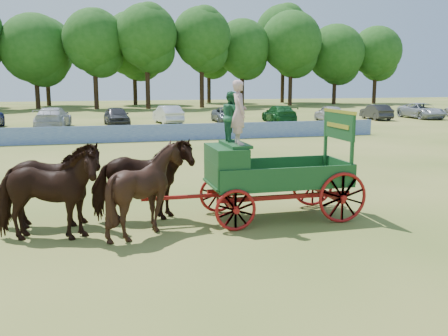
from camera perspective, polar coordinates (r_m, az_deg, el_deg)
ground at (r=15.38m, az=12.21°, el=-4.60°), size 160.00×160.00×0.00m
horse_lead_left at (r=12.60m, az=-19.76°, el=-2.90°), size 2.88×1.74×2.27m
horse_lead_right at (r=13.67m, az=-19.37°, el=-1.89°), size 2.75×1.36×2.27m
horse_wheel_left at (r=12.60m, az=-8.83°, el=-2.41°), size 2.16×1.95×2.28m
horse_wheel_right at (r=13.67m, az=-9.31°, el=-1.44°), size 2.73×1.32×2.27m
farm_dray at (r=13.65m, az=3.38°, el=0.61°), size 6.00×2.00×3.82m
sponsor_banner at (r=31.95m, az=-4.08°, el=4.13°), size 26.00×0.08×1.05m
parked_cars at (r=43.98m, az=-1.89°, el=6.10°), size 57.99×6.91×1.64m
treeline at (r=72.59m, az=-12.49°, el=14.11°), size 88.38×21.55×15.78m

